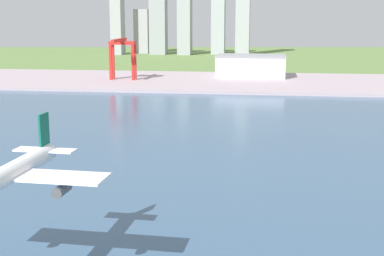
{
  "coord_description": "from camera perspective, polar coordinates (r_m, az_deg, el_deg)",
  "views": [
    {
      "loc": [
        29.23,
        4.87,
        59.55
      ],
      "look_at": [
        7.25,
        167.17,
        26.16
      ],
      "focal_mm": 52.99,
      "sensor_mm": 36.0,
      "label": 1
    }
  ],
  "objects": [
    {
      "name": "ground_plane",
      "position": [
        302.5,
        2.02,
        0.16
      ],
      "size": [
        2400.0,
        2400.0,
        0.0
      ],
      "primitive_type": "plane",
      "color": "#5E7C3F"
    },
    {
      "name": "water_bay",
      "position": [
        244.29,
        0.61,
        -2.57
      ],
      "size": [
        840.0,
        360.0,
        0.15
      ],
      "primitive_type": "cube",
      "color": "#385675",
      "rests_on": "ground"
    },
    {
      "name": "industrial_pier",
      "position": [
        489.5,
        4.25,
        4.65
      ],
      "size": [
        840.0,
        140.0,
        2.5
      ],
      "primitive_type": "cube",
      "color": "#A6959C",
      "rests_on": "ground"
    },
    {
      "name": "airplane_landing",
      "position": [
        128.02,
        -18.12,
        -4.55
      ],
      "size": [
        42.55,
        46.14,
        14.28
      ],
      "color": "white"
    },
    {
      "name": "port_crane_red",
      "position": [
        495.51,
        -7.06,
        7.81
      ],
      "size": [
        22.07,
        42.38,
        35.76
      ],
      "color": "red",
      "rests_on": "industrial_pier"
    },
    {
      "name": "warehouse_main",
      "position": [
        520.0,
        5.94,
        6.25
      ],
      "size": [
        62.52,
        41.35,
        19.53
      ],
      "color": "silver",
      "rests_on": "industrial_pier"
    },
    {
      "name": "distant_skyline",
      "position": [
        832.55,
        -1.09,
        11.06
      ],
      "size": [
        197.78,
        52.82,
        139.25
      ],
      "color": "#9D9FA5",
      "rests_on": "ground"
    }
  ]
}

